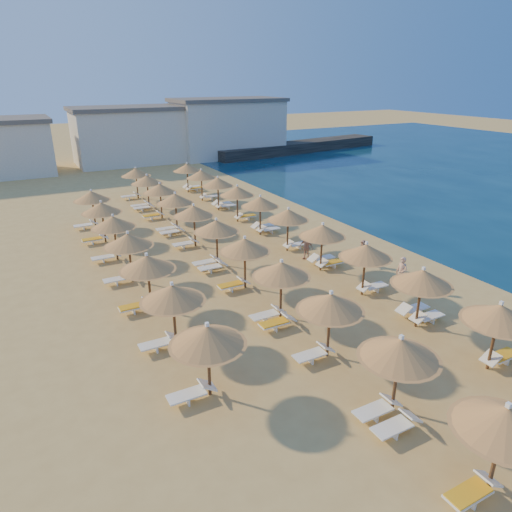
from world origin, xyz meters
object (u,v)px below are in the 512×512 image
jetty (299,147)px  parasol_row_east (288,215)px  beachgoer_a (401,273)px  beachgoer_c (306,247)px  parasol_row_west (216,227)px  beachgoer_b (363,253)px

jetty → parasol_row_east: (-24.66, -36.14, 1.70)m
parasol_row_east → beachgoer_a: 8.40m
beachgoer_c → parasol_row_east: bearing=160.9°
parasol_row_west → beachgoer_b: parasol_row_west is taller
beachgoer_b → beachgoer_a: (-0.31, -3.49, 0.09)m
jetty → beachgoer_b: bearing=-126.8°
beachgoer_c → beachgoer_a: 6.44m
jetty → parasol_row_east: bearing=-132.7°
parasol_row_west → beachgoer_a: parasol_row_west is taller
parasol_row_east → jetty: bearing=55.7°
jetty → beachgoer_b: 46.12m
beachgoer_b → parasol_row_east: bearing=180.0°
jetty → beachgoer_c: size_ratio=18.93×
jetty → beachgoer_a: beachgoer_a is taller
beachgoer_c → beachgoer_b: (2.43, -2.59, 0.02)m
jetty → beachgoer_b: size_ratio=18.37×
parasol_row_west → parasol_row_east: bearing=0.0°
parasol_row_east → beachgoer_a: (2.38, -7.90, -1.54)m
beachgoer_c → beachgoer_b: beachgoer_b is taller
beachgoer_b → beachgoer_a: size_ratio=0.90×
jetty → beachgoer_c: 45.13m
beachgoer_b → beachgoer_a: beachgoer_a is taller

